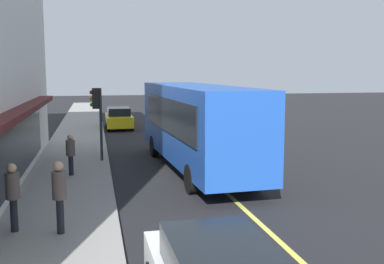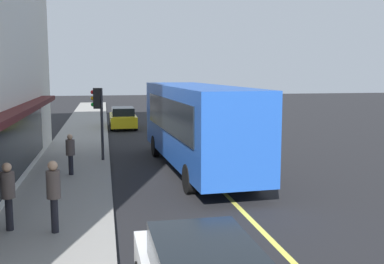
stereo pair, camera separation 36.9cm
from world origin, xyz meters
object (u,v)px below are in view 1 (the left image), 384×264
(traffic_light, at_px, (97,107))
(car_yellow, at_px, (119,118))
(pedestrian_at_corner, at_px, (71,151))
(bus, at_px, (196,122))
(car_navy, at_px, (193,120))
(pedestrian_waiting, at_px, (59,190))
(pedestrian_by_curb, at_px, (13,191))

(traffic_light, xyz_separation_m, car_yellow, (12.56, -1.57, -1.79))
(traffic_light, relative_size, pedestrian_at_corner, 2.04)
(bus, xyz_separation_m, car_yellow, (14.71, 2.40, -1.24))
(car_navy, xyz_separation_m, pedestrian_waiting, (-19.51, 7.49, 0.49))
(bus, relative_size, pedestrian_waiting, 6.28)
(car_yellow, relative_size, pedestrian_waiting, 2.41)
(bus, bearing_deg, pedestrian_by_curb, 137.83)
(car_navy, bearing_deg, car_yellow, 65.25)
(car_navy, bearing_deg, traffic_light, 147.67)
(bus, distance_m, pedestrian_waiting, 8.67)
(traffic_light, relative_size, car_yellow, 0.74)
(traffic_light, bearing_deg, car_navy, -32.33)
(car_navy, xyz_separation_m, pedestrian_at_corner, (-13.06, 7.54, 0.34))
(bus, distance_m, pedestrian_by_curb, 9.08)
(pedestrian_waiting, bearing_deg, pedestrian_by_curb, 71.47)
(bus, distance_m, traffic_light, 4.55)
(bus, distance_m, car_yellow, 14.96)
(bus, relative_size, pedestrian_by_curb, 6.57)
(traffic_light, height_order, car_yellow, traffic_light)
(bus, xyz_separation_m, pedestrian_waiting, (-7.08, 4.95, -0.75))
(bus, height_order, traffic_light, bus)
(bus, bearing_deg, pedestrian_waiting, 145.05)
(pedestrian_by_curb, distance_m, pedestrian_waiting, 1.19)
(bus, height_order, car_navy, bus)
(car_yellow, bearing_deg, car_navy, -114.75)
(pedestrian_at_corner, bearing_deg, traffic_light, -20.40)
(pedestrian_at_corner, bearing_deg, pedestrian_waiting, -179.54)
(pedestrian_by_curb, height_order, pedestrian_waiting, pedestrian_waiting)
(bus, xyz_separation_m, pedestrian_by_curb, (-6.70, 6.07, -0.81))
(car_yellow, relative_size, pedestrian_at_corner, 2.75)
(traffic_light, xyz_separation_m, car_navy, (10.28, -6.51, -1.79))
(car_navy, bearing_deg, pedestrian_waiting, 159.01)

